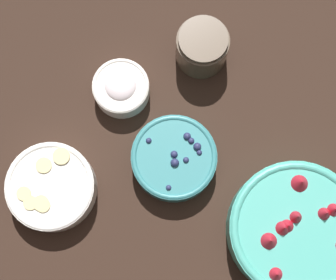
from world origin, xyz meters
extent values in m
plane|color=black|center=(0.00, 0.00, 0.00)|extent=(4.00, 4.00, 0.00)
cylinder|color=#47AD9E|center=(-0.05, 0.21, 0.03)|extent=(0.24, 0.24, 0.07)
torus|color=#47AD9E|center=(-0.05, 0.21, 0.06)|extent=(0.24, 0.24, 0.02)
cylinder|color=#B21928|center=(-0.05, 0.21, 0.05)|extent=(0.19, 0.19, 0.02)
cone|color=#B21928|center=(-0.04, 0.19, 0.07)|extent=(0.03, 0.03, 0.02)
cone|color=#B21928|center=(-0.11, 0.16, 0.08)|extent=(0.05, 0.05, 0.03)
cone|color=#B21928|center=(0.00, 0.19, 0.08)|extent=(0.05, 0.05, 0.03)
cone|color=#B21928|center=(-0.03, 0.19, 0.08)|extent=(0.03, 0.03, 0.03)
cone|color=#B21928|center=(0.04, 0.23, 0.07)|extent=(0.04, 0.04, 0.02)
cone|color=#B21928|center=(-0.06, 0.20, 0.08)|extent=(0.03, 0.03, 0.03)
cone|color=#B21928|center=(-0.10, 0.23, 0.08)|extent=(0.04, 0.04, 0.03)
cone|color=#B21928|center=(-0.12, 0.24, 0.07)|extent=(0.04, 0.04, 0.02)
cylinder|color=teal|center=(-0.01, -0.04, 0.02)|extent=(0.16, 0.16, 0.05)
torus|color=teal|center=(-0.01, -0.04, 0.05)|extent=(0.16, 0.16, 0.01)
cylinder|color=navy|center=(-0.01, -0.04, 0.04)|extent=(0.13, 0.13, 0.01)
sphere|color=navy|center=(0.00, -0.09, 0.05)|extent=(0.01, 0.01, 0.01)
sphere|color=navy|center=(-0.01, -0.04, 0.05)|extent=(0.01, 0.01, 0.01)
sphere|color=navy|center=(0.00, -0.03, 0.05)|extent=(0.02, 0.02, 0.02)
sphere|color=navy|center=(-0.04, -0.01, 0.05)|extent=(0.01, 0.01, 0.01)
sphere|color=navy|center=(-0.05, -0.03, 0.05)|extent=(0.01, 0.01, 0.01)
sphere|color=navy|center=(-0.05, -0.02, 0.05)|extent=(0.01, 0.01, 0.01)
sphere|color=navy|center=(-0.02, -0.02, 0.05)|extent=(0.01, 0.01, 0.01)
sphere|color=navy|center=(-0.05, -0.04, 0.05)|extent=(0.01, 0.01, 0.01)
sphere|color=navy|center=(0.04, -0.01, 0.05)|extent=(0.01, 0.01, 0.01)
cylinder|color=white|center=(0.18, -0.17, 0.03)|extent=(0.16, 0.16, 0.05)
torus|color=white|center=(0.18, -0.17, 0.05)|extent=(0.16, 0.16, 0.01)
cylinder|color=beige|center=(0.18, -0.17, 0.04)|extent=(0.13, 0.13, 0.02)
cylinder|color=beige|center=(0.22, -0.18, 0.05)|extent=(0.03, 0.03, 0.01)
cylinder|color=beige|center=(0.21, -0.16, 0.05)|extent=(0.03, 0.03, 0.01)
cylinder|color=beige|center=(0.22, -0.20, 0.05)|extent=(0.03, 0.03, 0.01)
cylinder|color=beige|center=(0.13, -0.19, 0.05)|extent=(0.03, 0.03, 0.01)
cylinder|color=beige|center=(0.21, -0.16, 0.05)|extent=(0.03, 0.03, 0.01)
cylinder|color=beige|center=(0.16, -0.20, 0.05)|extent=(0.03, 0.03, 0.01)
cylinder|color=silver|center=(-0.05, -0.20, 0.02)|extent=(0.11, 0.11, 0.04)
torus|color=silver|center=(-0.05, -0.20, 0.04)|extent=(0.11, 0.11, 0.01)
cylinder|color=white|center=(-0.05, -0.20, 0.04)|extent=(0.09, 0.09, 0.01)
ellipsoid|color=white|center=(-0.05, -0.20, 0.04)|extent=(0.06, 0.06, 0.03)
cylinder|color=brown|center=(-0.20, -0.13, 0.04)|extent=(0.10, 0.10, 0.08)
cylinder|color=#512D1E|center=(-0.20, -0.13, 0.03)|extent=(0.08, 0.08, 0.06)
cylinder|color=brown|center=(-0.20, -0.13, 0.08)|extent=(0.09, 0.09, 0.01)
camera|label=1|loc=(0.13, 0.07, 1.05)|focal=60.00mm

